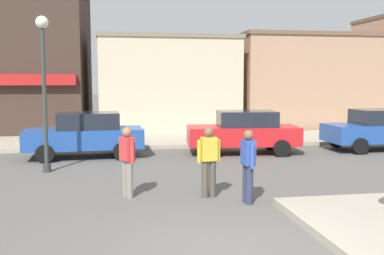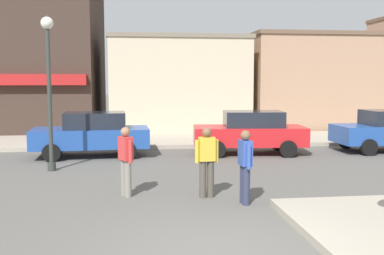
{
  "view_description": "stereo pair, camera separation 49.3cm",
  "coord_description": "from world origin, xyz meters",
  "px_view_note": "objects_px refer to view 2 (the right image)",
  "views": [
    {
      "loc": [
        -1.71,
        -6.46,
        2.67
      ],
      "look_at": [
        0.16,
        4.5,
        1.5
      ],
      "focal_mm": 42.0,
      "sensor_mm": 36.0,
      "label": 1
    },
    {
      "loc": [
        -1.23,
        -6.54,
        2.67
      ],
      "look_at": [
        0.16,
        4.5,
        1.5
      ],
      "focal_mm": 42.0,
      "sensor_mm": 36.0,
      "label": 2
    }
  ],
  "objects_px": {
    "parked_car_second": "(250,132)",
    "pedestrian_kerb_side": "(245,164)",
    "lamp_post": "(49,70)",
    "pedestrian_crossing_near": "(207,160)",
    "parked_car_nearest": "(92,134)",
    "pedestrian_crossing_far": "(126,159)"
  },
  "relations": [
    {
      "from": "parked_car_nearest",
      "to": "pedestrian_crossing_near",
      "type": "relative_size",
      "value": 2.53
    },
    {
      "from": "parked_car_nearest",
      "to": "pedestrian_kerb_side",
      "type": "distance_m",
      "value": 7.68
    },
    {
      "from": "parked_car_nearest",
      "to": "parked_car_second",
      "type": "height_order",
      "value": "same"
    },
    {
      "from": "pedestrian_kerb_side",
      "to": "pedestrian_crossing_far",
      "type": "bearing_deg",
      "value": 159.07
    },
    {
      "from": "parked_car_second",
      "to": "pedestrian_kerb_side",
      "type": "relative_size",
      "value": 2.57
    },
    {
      "from": "pedestrian_crossing_far",
      "to": "parked_car_second",
      "type": "bearing_deg",
      "value": 51.72
    },
    {
      "from": "pedestrian_crossing_near",
      "to": "pedestrian_kerb_side",
      "type": "distance_m",
      "value": 0.98
    },
    {
      "from": "parked_car_nearest",
      "to": "pedestrian_crossing_near",
      "type": "height_order",
      "value": "pedestrian_crossing_near"
    },
    {
      "from": "lamp_post",
      "to": "pedestrian_crossing_near",
      "type": "relative_size",
      "value": 2.82
    },
    {
      "from": "lamp_post",
      "to": "parked_car_nearest",
      "type": "height_order",
      "value": "lamp_post"
    },
    {
      "from": "parked_car_nearest",
      "to": "pedestrian_crossing_far",
      "type": "height_order",
      "value": "pedestrian_crossing_far"
    },
    {
      "from": "parked_car_second",
      "to": "pedestrian_crossing_near",
      "type": "relative_size",
      "value": 2.57
    },
    {
      "from": "parked_car_second",
      "to": "pedestrian_kerb_side",
      "type": "bearing_deg",
      "value": -105.42
    },
    {
      "from": "lamp_post",
      "to": "parked_car_nearest",
      "type": "xyz_separation_m",
      "value": [
        0.96,
        2.41,
        -2.15
      ]
    },
    {
      "from": "lamp_post",
      "to": "pedestrian_kerb_side",
      "type": "distance_m",
      "value": 6.74
    },
    {
      "from": "parked_car_second",
      "to": "lamp_post",
      "type": "bearing_deg",
      "value": -160.98
    },
    {
      "from": "pedestrian_crossing_near",
      "to": "pedestrian_kerb_side",
      "type": "xyz_separation_m",
      "value": [
        0.73,
        -0.64,
        0.0
      ]
    },
    {
      "from": "lamp_post",
      "to": "pedestrian_crossing_far",
      "type": "xyz_separation_m",
      "value": [
        2.25,
        -3.25,
        -2.09
      ]
    },
    {
      "from": "pedestrian_crossing_far",
      "to": "pedestrian_kerb_side",
      "type": "xyz_separation_m",
      "value": [
        2.57,
        -0.98,
        0.0
      ]
    },
    {
      "from": "lamp_post",
      "to": "pedestrian_kerb_side",
      "type": "xyz_separation_m",
      "value": [
        4.82,
        -4.23,
        -2.09
      ]
    },
    {
      "from": "pedestrian_crossing_near",
      "to": "parked_car_nearest",
      "type": "bearing_deg",
      "value": 117.54
    },
    {
      "from": "parked_car_second",
      "to": "parked_car_nearest",
      "type": "bearing_deg",
      "value": 178.72
    }
  ]
}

